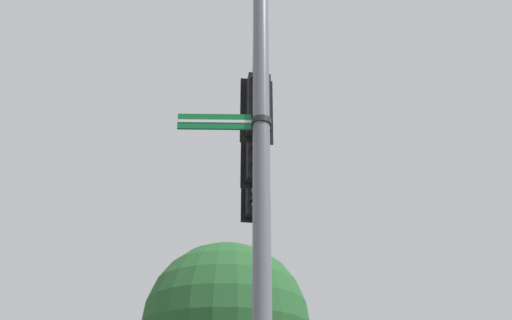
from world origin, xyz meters
The scene contains 6 objects.
signal_pole centered at (0.00, 0.00, 3.85)m, with size 0.22×0.22×7.70m, color slate.
mast_arm centered at (-0.43, -2.85, 7.27)m, with size 0.19×0.19×5.76m, color slate.
traffic_light_nearest_pole centered at (-0.22, -1.45, 6.47)m, with size 0.54×0.49×1.31m.
traffic_light_mid_inner centered at (-0.49, -3.17, 6.47)m, with size 0.54×0.49×1.31m.
traffic_light_mid_outer centered at (-0.75, -4.89, 6.47)m, with size 0.54×0.49×1.31m.
street_name_sign centered at (0.33, -0.05, 5.24)m, with size 1.19×0.31×0.22m.
Camera 1 is at (1.14, 6.19, 1.43)m, focal length 40.14 mm.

